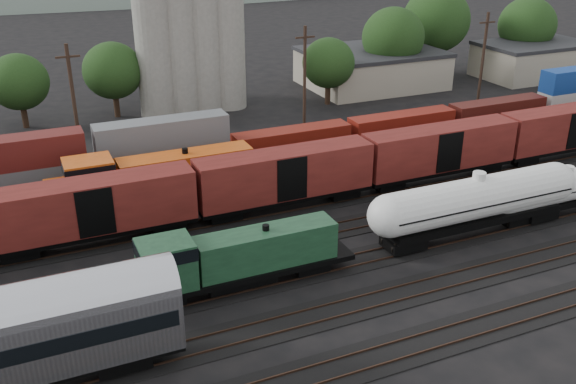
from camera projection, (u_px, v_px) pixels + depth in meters
name	position (u px, v px, depth m)	size (l,w,h in m)	color
ground	(284.00, 240.00, 48.95)	(600.00, 600.00, 0.00)	black
tracks	(284.00, 240.00, 48.93)	(180.00, 33.20, 0.20)	black
green_locomotive	(226.00, 259.00, 41.49)	(15.91, 2.81, 4.21)	black
tank_car_a	(476.00, 201.00, 48.67)	(18.65, 3.34, 4.89)	white
tank_car_b	(565.00, 187.00, 52.25)	(15.07, 2.70, 3.95)	white
orange_locomotive	(149.00, 178.00, 53.31)	(18.85, 3.14, 4.71)	black
boxcar_string	(194.00, 190.00, 49.87)	(153.60, 2.90, 4.20)	black
container_wall	(141.00, 158.00, 57.66)	(160.00, 2.60, 5.80)	black
grain_silo	(188.00, 19.00, 75.73)	(13.40, 5.00, 29.00)	gray
industrial_sheds	(220.00, 89.00, 79.86)	(119.38, 17.26, 5.10)	#9E937F
tree_band	(115.00, 57.00, 75.88)	(160.97, 20.93, 14.07)	black
utility_poles	(197.00, 92.00, 64.84)	(122.20, 0.36, 12.00)	black
distant_hills	(100.00, 17.00, 283.65)	(860.00, 286.00, 130.00)	#59665B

